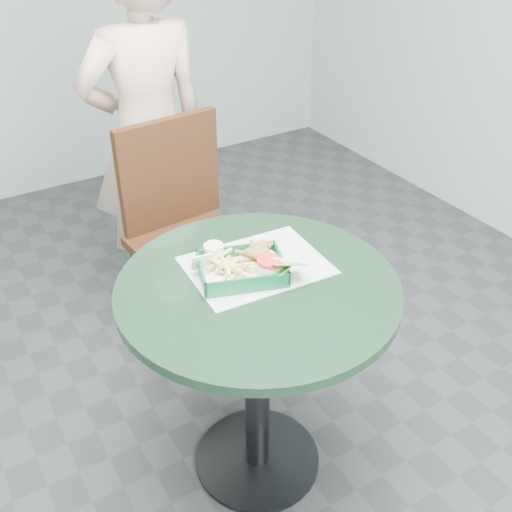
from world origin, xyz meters
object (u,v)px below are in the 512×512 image
cafe_table (258,335)px  sauce_ramekin (207,260)px  diner_person (147,128)px  crab_sandwich (252,257)px  food_basket (242,277)px  dining_chair (184,220)px

cafe_table → sauce_ramekin: bearing=122.1°
diner_person → cafe_table: bearing=82.5°
crab_sandwich → food_basket: bearing=-149.0°
food_basket → crab_sandwich: (0.05, 0.03, 0.03)m
diner_person → food_basket: diner_person is taller
food_basket → cafe_table: bearing=-69.4°
dining_chair → diner_person: (0.01, 0.33, 0.29)m
cafe_table → sauce_ramekin: size_ratio=13.78×
crab_sandwich → sauce_ramekin: size_ratio=1.91×
crab_sandwich → sauce_ramekin: 0.13m
food_basket → sauce_ramekin: bearing=128.2°
cafe_table → crab_sandwich: (0.03, 0.09, 0.22)m
crab_sandwich → cafe_table: bearing=-111.5°
dining_chair → sauce_ramekin: (-0.23, -0.68, 0.27)m
food_basket → sauce_ramekin: 0.11m
dining_chair → diner_person: 0.44m
dining_chair → crab_sandwich: dining_chair is taller
food_basket → crab_sandwich: bearing=31.0°
diner_person → food_basket: 1.10m
diner_person → sauce_ramekin: bearing=76.8°
cafe_table → food_basket: (-0.02, 0.05, 0.19)m
dining_chair → diner_person: size_ratio=0.57×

